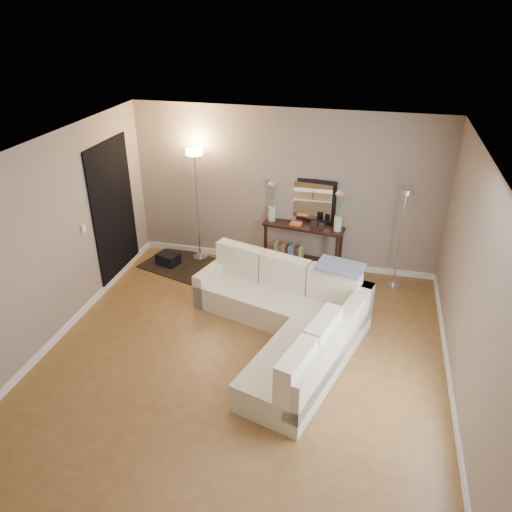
% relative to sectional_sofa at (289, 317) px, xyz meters
% --- Properties ---
extents(floor, '(5.00, 5.50, 0.01)m').
position_rel_sectional_sofa_xyz_m(floor, '(-0.47, -0.68, -0.32)').
color(floor, olive).
rests_on(floor, ground).
extents(ceiling, '(5.00, 5.50, 0.01)m').
position_rel_sectional_sofa_xyz_m(ceiling, '(-0.47, -0.68, 2.29)').
color(ceiling, white).
rests_on(ceiling, ground).
extents(wall_back, '(5.00, 0.02, 2.60)m').
position_rel_sectional_sofa_xyz_m(wall_back, '(-0.47, 2.08, 0.99)').
color(wall_back, gray).
rests_on(wall_back, ground).
extents(wall_front, '(5.00, 0.02, 2.60)m').
position_rel_sectional_sofa_xyz_m(wall_front, '(-0.47, -3.44, 0.99)').
color(wall_front, gray).
rests_on(wall_front, ground).
extents(wall_left, '(0.02, 5.50, 2.60)m').
position_rel_sectional_sofa_xyz_m(wall_left, '(-2.98, -0.68, 0.99)').
color(wall_left, gray).
rests_on(wall_left, ground).
extents(wall_right, '(0.02, 5.50, 2.60)m').
position_rel_sectional_sofa_xyz_m(wall_right, '(2.04, -0.68, 0.99)').
color(wall_right, gray).
rests_on(wall_right, ground).
extents(baseboard_back, '(5.00, 0.03, 0.10)m').
position_rel_sectional_sofa_xyz_m(baseboard_back, '(-0.47, 2.06, -0.26)').
color(baseboard_back, white).
rests_on(baseboard_back, ground).
extents(baseboard_left, '(0.03, 5.50, 0.10)m').
position_rel_sectional_sofa_xyz_m(baseboard_left, '(-2.96, -0.68, -0.26)').
color(baseboard_left, white).
rests_on(baseboard_left, ground).
extents(baseboard_right, '(0.03, 5.50, 0.10)m').
position_rel_sectional_sofa_xyz_m(baseboard_right, '(2.01, -0.68, -0.26)').
color(baseboard_right, white).
rests_on(baseboard_right, ground).
extents(doorway, '(0.02, 1.20, 2.20)m').
position_rel_sectional_sofa_xyz_m(doorway, '(-2.95, 1.02, 0.79)').
color(doorway, black).
rests_on(doorway, ground).
extents(switch_plate, '(0.02, 0.08, 0.12)m').
position_rel_sectional_sofa_xyz_m(switch_plate, '(-2.95, 0.17, 0.89)').
color(switch_plate, white).
rests_on(switch_plate, ground).
extents(sectional_sofa, '(2.54, 2.89, 0.85)m').
position_rel_sectional_sofa_xyz_m(sectional_sofa, '(0.00, 0.00, 0.00)').
color(sectional_sofa, beige).
rests_on(sectional_sofa, floor).
extents(throw_blanket, '(0.67, 0.49, 0.08)m').
position_rel_sectional_sofa_xyz_m(throw_blanket, '(0.59, 0.43, 0.60)').
color(throw_blanket, slate).
rests_on(throw_blanket, sectional_sofa).
extents(console_table, '(1.33, 0.52, 0.80)m').
position_rel_sectional_sofa_xyz_m(console_table, '(-0.20, 1.91, 0.14)').
color(console_table, black).
rests_on(console_table, floor).
extents(leaning_mirror, '(0.91, 0.16, 0.72)m').
position_rel_sectional_sofa_xyz_m(leaning_mirror, '(-0.10, 2.07, 0.85)').
color(leaning_mirror, black).
rests_on(leaning_mirror, console_table).
extents(table_decor, '(0.55, 0.16, 0.13)m').
position_rel_sectional_sofa_xyz_m(table_decor, '(-0.13, 1.86, 0.52)').
color(table_decor, '#EA5B29').
rests_on(table_decor, console_table).
extents(flower_vase_left, '(0.16, 0.13, 0.68)m').
position_rel_sectional_sofa_xyz_m(flower_vase_left, '(-0.66, 1.98, 0.77)').
color(flower_vase_left, silver).
rests_on(flower_vase_left, console_table).
extents(flower_vase_right, '(0.16, 0.13, 0.68)m').
position_rel_sectional_sofa_xyz_m(flower_vase_right, '(0.42, 1.83, 0.77)').
color(flower_vase_right, silver).
rests_on(flower_vase_right, console_table).
extents(floor_lamp_lit, '(0.34, 0.34, 1.93)m').
position_rel_sectional_sofa_xyz_m(floor_lamp_lit, '(-1.90, 1.87, 1.05)').
color(floor_lamp_lit, silver).
rests_on(floor_lamp_lit, floor).
extents(floor_lamp_unlit, '(0.27, 0.27, 1.62)m').
position_rel_sectional_sofa_xyz_m(floor_lamp_unlit, '(1.37, 1.69, 0.83)').
color(floor_lamp_unlit, silver).
rests_on(floor_lamp_unlit, floor).
extents(charcoal_rug, '(1.48, 1.27, 0.02)m').
position_rel_sectional_sofa_xyz_m(charcoal_rug, '(-2.11, 1.55, -0.31)').
color(charcoal_rug, black).
rests_on(charcoal_rug, floor).
extents(black_bag, '(0.41, 0.34, 0.23)m').
position_rel_sectional_sofa_xyz_m(black_bag, '(-2.35, 1.51, -0.22)').
color(black_bag, black).
rests_on(black_bag, charcoal_rug).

